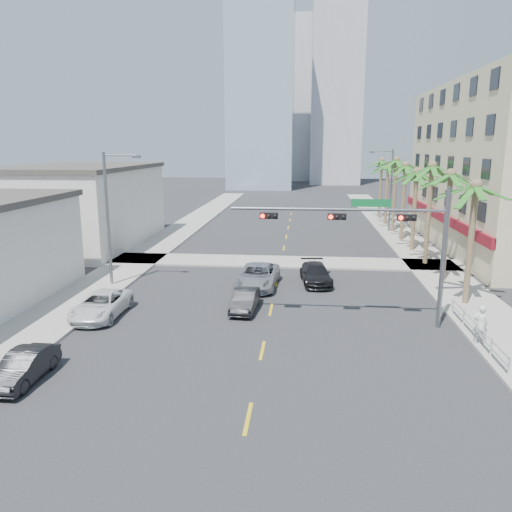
# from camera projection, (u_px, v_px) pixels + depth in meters

# --- Properties ---
(ground) EXTENTS (260.00, 260.00, 0.00)m
(ground) POSITION_uv_depth(u_px,v_px,m) (254.00, 391.00, 19.53)
(ground) COLOR #262628
(ground) RESTS_ON ground
(sidewalk_right) EXTENTS (4.00, 120.00, 0.15)m
(sidewalk_right) POSITION_uv_depth(u_px,v_px,m) (438.00, 271.00, 37.81)
(sidewalk_right) COLOR gray
(sidewalk_right) RESTS_ON ground
(sidewalk_left) EXTENTS (4.00, 120.00, 0.15)m
(sidewalk_left) POSITION_uv_depth(u_px,v_px,m) (131.00, 264.00, 40.07)
(sidewalk_left) COLOR gray
(sidewalk_left) RESTS_ON ground
(sidewalk_cross) EXTENTS (80.00, 4.00, 0.15)m
(sidewalk_cross) POSITION_uv_depth(u_px,v_px,m) (281.00, 262.00, 40.88)
(sidewalk_cross) COLOR gray
(sidewalk_cross) RESTS_ON ground
(building_left_far) EXTENTS (11.00, 18.00, 7.20)m
(building_left_far) POSITION_uv_depth(u_px,v_px,m) (81.00, 207.00, 47.79)
(building_left_far) COLOR beige
(building_left_far) RESTS_ON ground
(tower_far_left) EXTENTS (14.00, 14.00, 48.00)m
(tower_far_left) POSITION_uv_depth(u_px,v_px,m) (261.00, 76.00, 107.37)
(tower_far_left) COLOR #99B2C6
(tower_far_left) RESTS_ON ground
(tower_far_right) EXTENTS (12.00, 12.00, 60.00)m
(tower_far_right) POSITION_uv_depth(u_px,v_px,m) (338.00, 57.00, 119.03)
(tower_far_right) COLOR #ADADB2
(tower_far_right) RESTS_ON ground
(tower_far_center) EXTENTS (16.00, 16.00, 42.00)m
(tower_far_center) POSITION_uv_depth(u_px,v_px,m) (289.00, 102.00, 136.69)
(tower_far_center) COLOR #ADADB2
(tower_far_center) RESTS_ON ground
(traffic_signal_mast) EXTENTS (11.12, 0.54, 7.20)m
(traffic_signal_mast) POSITION_uv_depth(u_px,v_px,m) (381.00, 232.00, 25.61)
(traffic_signal_mast) COLOR slate
(traffic_signal_mast) RESTS_ON ground
(palm_tree_0) EXTENTS (4.80, 4.80, 7.80)m
(palm_tree_0) POSITION_uv_depth(u_px,v_px,m) (476.00, 187.00, 28.55)
(palm_tree_0) COLOR brown
(palm_tree_0) RESTS_ON ground
(palm_tree_1) EXTENTS (4.80, 4.80, 8.16)m
(palm_tree_1) POSITION_uv_depth(u_px,v_px,m) (451.00, 176.00, 33.53)
(palm_tree_1) COLOR brown
(palm_tree_1) RESTS_ON ground
(palm_tree_2) EXTENTS (4.80, 4.80, 8.52)m
(palm_tree_2) POSITION_uv_depth(u_px,v_px,m) (432.00, 167.00, 38.51)
(palm_tree_2) COLOR brown
(palm_tree_2) RESTS_ON ground
(palm_tree_3) EXTENTS (4.80, 4.80, 7.80)m
(palm_tree_3) POSITION_uv_depth(u_px,v_px,m) (417.00, 173.00, 43.71)
(palm_tree_3) COLOR brown
(palm_tree_3) RESTS_ON ground
(palm_tree_4) EXTENTS (4.80, 4.80, 8.16)m
(palm_tree_4) POSITION_uv_depth(u_px,v_px,m) (406.00, 166.00, 48.69)
(palm_tree_4) COLOR brown
(palm_tree_4) RESTS_ON ground
(palm_tree_5) EXTENTS (4.80, 4.80, 8.52)m
(palm_tree_5) POSITION_uv_depth(u_px,v_px,m) (396.00, 161.00, 53.66)
(palm_tree_5) COLOR brown
(palm_tree_5) RESTS_ON ground
(palm_tree_6) EXTENTS (4.80, 4.80, 7.80)m
(palm_tree_6) POSITION_uv_depth(u_px,v_px,m) (388.00, 166.00, 58.87)
(palm_tree_6) COLOR brown
(palm_tree_6) RESTS_ON ground
(palm_tree_7) EXTENTS (4.80, 4.80, 8.16)m
(palm_tree_7) POSITION_uv_depth(u_px,v_px,m) (382.00, 161.00, 63.84)
(palm_tree_7) COLOR brown
(palm_tree_7) RESTS_ON ground
(streetlight_left) EXTENTS (2.55, 0.25, 9.00)m
(streetlight_left) POSITION_uv_depth(u_px,v_px,m) (110.00, 213.00, 33.07)
(streetlight_left) COLOR slate
(streetlight_left) RESTS_ON ground
(streetlight_right) EXTENTS (2.55, 0.25, 9.00)m
(streetlight_right) POSITION_uv_depth(u_px,v_px,m) (389.00, 186.00, 54.31)
(streetlight_right) COLOR slate
(streetlight_right) RESTS_ON ground
(guardrail) EXTENTS (0.08, 8.08, 1.00)m
(guardrail) POSITION_uv_depth(u_px,v_px,m) (477.00, 329.00, 24.24)
(guardrail) COLOR silver
(guardrail) RESTS_ON ground
(car_parked_mid) EXTENTS (1.34, 3.80, 1.25)m
(car_parked_mid) POSITION_uv_depth(u_px,v_px,m) (24.00, 367.00, 20.26)
(car_parked_mid) COLOR black
(car_parked_mid) RESTS_ON ground
(car_parked_far) EXTENTS (2.31, 4.96, 1.38)m
(car_parked_far) POSITION_uv_depth(u_px,v_px,m) (101.00, 305.00, 27.92)
(car_parked_far) COLOR white
(car_parked_far) RESTS_ON ground
(car_lane_left) EXTENTS (1.50, 3.83, 1.24)m
(car_lane_left) POSITION_uv_depth(u_px,v_px,m) (245.00, 300.00, 28.98)
(car_lane_left) COLOR black
(car_lane_left) RESTS_ON ground
(car_lane_center) EXTENTS (2.89, 5.70, 1.54)m
(car_lane_center) POSITION_uv_depth(u_px,v_px,m) (258.00, 276.00, 33.73)
(car_lane_center) COLOR #BCBCC1
(car_lane_center) RESTS_ON ground
(car_lane_right) EXTENTS (2.44, 4.89, 1.37)m
(car_lane_right) POSITION_uv_depth(u_px,v_px,m) (316.00, 274.00, 34.68)
(car_lane_right) COLOR black
(car_lane_right) RESTS_ON ground
(pedestrian) EXTENTS (0.72, 0.50, 1.89)m
(pedestrian) POSITION_uv_depth(u_px,v_px,m) (481.00, 324.00, 23.73)
(pedestrian) COLOR white
(pedestrian) RESTS_ON sidewalk_right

